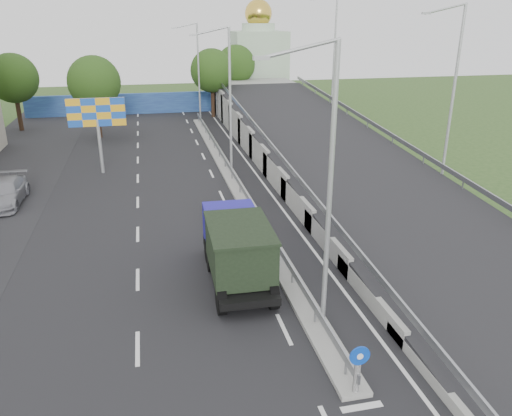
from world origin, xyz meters
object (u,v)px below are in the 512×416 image
object	(u,v)px
sign_bollard	(358,369)
lamp_post_far	(197,67)
lamp_post_mid	(227,93)
church	(258,60)
billboard	(97,117)
lamp_post_near	(325,178)
dump_truck	(237,246)
parked_car_d	(5,193)

from	to	relation	value
sign_bollard	lamp_post_far	size ratio (longest dim) A/B	0.17
lamp_post_mid	church	xyz separation A→B (m)	(9.89, 34.00, -0.50)
lamp_post_mid	sign_bollard	bearing A→B (deg)	-90.26
lamp_post_mid	billboard	world-z (taller)	lamp_post_mid
church	lamp_post_mid	bearing A→B (deg)	-106.22
lamp_post_near	billboard	world-z (taller)	lamp_post_near
lamp_post_mid	dump_truck	xyz separation A→B (m)	(-2.30, -15.85, -4.21)
lamp_post_far	dump_truck	xyz separation A→B (m)	(-2.30, -35.85, -4.21)
church	billboard	bearing A→B (deg)	-120.70
lamp_post_near	church	bearing A→B (deg)	79.62
lamp_post_far	lamp_post_mid	bearing A→B (deg)	-90.00
dump_truck	parked_car_d	bearing A→B (deg)	136.07
lamp_post_far	billboard	xyz separation A→B (m)	(-9.11, -18.00, -1.62)
lamp_post_far	parked_car_d	size ratio (longest dim) A/B	1.94
sign_bollard	dump_truck	size ratio (longest dim) A/B	0.25
lamp_post_mid	lamp_post_far	bearing A→B (deg)	90.00
billboard	dump_truck	bearing A→B (deg)	-69.14
sign_bollard	lamp_post_far	world-z (taller)	lamp_post_far
sign_bollard	parked_car_d	distance (m)	24.92
lamp_post_mid	lamp_post_far	distance (m)	20.00
lamp_post_far	parked_car_d	bearing A→B (deg)	-121.71
parked_car_d	lamp_post_mid	bearing A→B (deg)	14.45
sign_bollard	lamp_post_far	distance (m)	44.08
lamp_post_mid	lamp_post_far	world-z (taller)	same
church	dump_truck	distance (m)	51.46
dump_truck	lamp_post_near	bearing A→B (deg)	-59.52
church	billboard	distance (m)	37.23
dump_truck	lamp_post_far	bearing A→B (deg)	87.72
church	dump_truck	size ratio (longest dim) A/B	2.09
dump_truck	parked_car_d	distance (m)	17.39
sign_bollard	dump_truck	xyz separation A→B (m)	(-2.20, 7.97, 0.56)
lamp_post_near	dump_truck	size ratio (longest dim) A/B	1.53
lamp_post_far	dump_truck	bearing A→B (deg)	-93.68
lamp_post_near	dump_truck	xyz separation A→B (m)	(-2.30, 4.15, -4.21)
sign_bollard	parked_car_d	size ratio (longest dim) A/B	0.32
lamp_post_far	billboard	size ratio (longest dim) A/B	1.83
sign_bollard	billboard	distance (m)	27.53
sign_bollard	lamp_post_near	distance (m)	6.12
lamp_post_far	dump_truck	world-z (taller)	lamp_post_far
lamp_post_mid	church	distance (m)	35.41
church	parked_car_d	xyz separation A→B (m)	(-24.41, -37.50, -4.56)
billboard	lamp_post_far	bearing A→B (deg)	63.16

